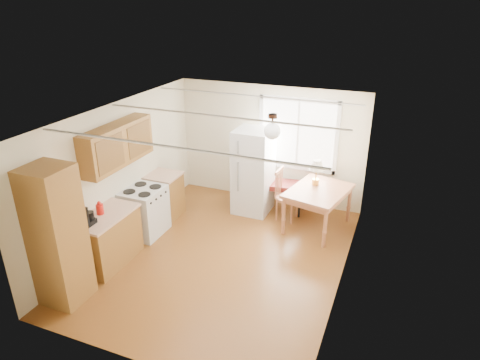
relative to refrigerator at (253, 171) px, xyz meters
The scene contains 11 objects.
room_shell 1.87m from the refrigerator, 86.13° to the right, with size 4.60×5.60×2.62m.
kitchen_run 2.93m from the refrigerator, 122.90° to the right, with size 0.65×3.40×2.20m.
window_unit 1.18m from the refrigerator, 41.83° to the left, with size 1.64×0.05×1.51m.
pendant_light 2.14m from the refrigerator, 60.00° to the right, with size 0.26×0.26×0.40m.
refrigerator is the anchor object (origin of this frame).
bench 0.59m from the refrigerator, 28.33° to the left, with size 1.37×0.69×0.61m.
dining_table 1.42m from the refrigerator, ahead, with size 1.22×1.47×0.81m.
chair 0.73m from the refrigerator, ahead, with size 0.46×0.46×1.04m.
table_lamp 1.32m from the refrigerator, ahead, with size 0.29×0.29×0.50m.
coffee_maker 3.44m from the refrigerator, 117.70° to the right, with size 0.17×0.23×0.34m.
kettle 3.15m from the refrigerator, 121.66° to the right, with size 0.12×0.12×0.23m.
Camera 1 is at (2.60, -5.70, 4.17)m, focal length 32.00 mm.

